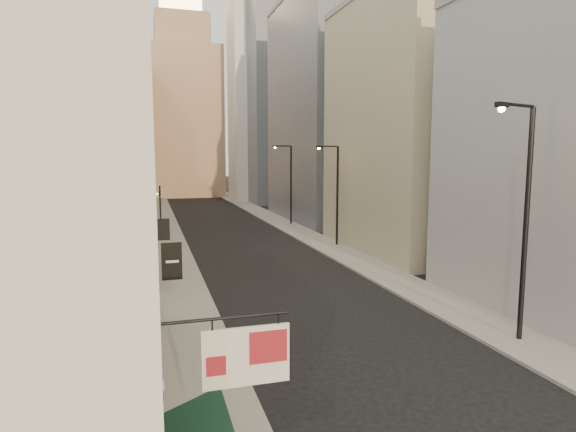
% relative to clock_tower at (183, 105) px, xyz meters
% --- Properties ---
extents(sidewalk_left, '(3.00, 140.00, 0.15)m').
position_rel_clock_tower_xyz_m(sidewalk_left, '(-5.50, -37.00, -17.56)').
color(sidewalk_left, gray).
rests_on(sidewalk_left, ground).
extents(sidewalk_right, '(3.00, 140.00, 0.15)m').
position_rel_clock_tower_xyz_m(sidewalk_right, '(7.50, -37.00, -17.56)').
color(sidewalk_right, gray).
rests_on(sidewalk_right, ground).
extents(near_building_left, '(8.30, 23.04, 12.30)m').
position_rel_clock_tower_xyz_m(near_building_left, '(-9.99, -83.00, -11.61)').
color(near_building_left, brown).
rests_on(near_building_left, ground).
extents(left_bldg_beige, '(8.00, 12.00, 16.00)m').
position_rel_clock_tower_xyz_m(left_bldg_beige, '(-11.00, -66.00, -9.63)').
color(left_bldg_beige, tan).
rests_on(left_bldg_beige, ground).
extents(left_bldg_grey, '(8.00, 16.00, 20.00)m').
position_rel_clock_tower_xyz_m(left_bldg_grey, '(-11.00, -50.00, -7.63)').
color(left_bldg_grey, '#99989D').
rests_on(left_bldg_grey, ground).
extents(left_bldg_tan, '(8.00, 18.00, 17.00)m').
position_rel_clock_tower_xyz_m(left_bldg_tan, '(-11.00, -32.00, -9.13)').
color(left_bldg_tan, tan).
rests_on(left_bldg_tan, ground).
extents(left_bldg_wingrid, '(8.00, 20.00, 24.00)m').
position_rel_clock_tower_xyz_m(left_bldg_wingrid, '(-11.00, -12.00, -5.63)').
color(left_bldg_wingrid, gray).
rests_on(left_bldg_wingrid, ground).
extents(right_bldg_beige, '(8.00, 16.00, 20.00)m').
position_rel_clock_tower_xyz_m(right_bldg_beige, '(13.00, -62.00, -7.63)').
color(right_bldg_beige, tan).
rests_on(right_bldg_beige, ground).
extents(right_bldg_wingrid, '(8.00, 20.00, 26.00)m').
position_rel_clock_tower_xyz_m(right_bldg_wingrid, '(13.00, -42.00, -4.63)').
color(right_bldg_wingrid, gray).
rests_on(right_bldg_wingrid, ground).
extents(highrise, '(21.00, 23.00, 51.20)m').
position_rel_clock_tower_xyz_m(highrise, '(19.00, -14.00, 8.02)').
color(highrise, gray).
rests_on(highrise, ground).
extents(clock_tower, '(14.00, 14.00, 44.90)m').
position_rel_clock_tower_xyz_m(clock_tower, '(0.00, 0.00, 0.00)').
color(clock_tower, tan).
rests_on(clock_tower, ground).
extents(white_tower, '(8.00, 8.00, 41.50)m').
position_rel_clock_tower_xyz_m(white_tower, '(11.00, -14.00, 0.97)').
color(white_tower, silver).
rests_on(white_tower, ground).
extents(streetlamp_near, '(2.47, 0.98, 9.72)m').
position_rel_clock_tower_xyz_m(streetlamp_near, '(7.36, -81.38, -12.08)').
color(streetlamp_near, black).
rests_on(streetlamp_near, ground).
extents(streetlamp_mid, '(2.22, 0.67, 8.59)m').
position_rel_clock_tower_xyz_m(streetlamp_mid, '(8.16, -59.11, -12.73)').
color(streetlamp_mid, black).
rests_on(streetlamp_mid, ground).
extents(streetlamp_far, '(2.31, 0.66, 8.89)m').
position_rel_clock_tower_xyz_m(streetlamp_far, '(8.05, -45.61, -12.56)').
color(streetlamp_far, black).
rests_on(streetlamp_far, ground).
extents(traffic_light_left, '(0.56, 0.45, 5.00)m').
position_rel_clock_tower_xyz_m(traffic_light_left, '(-6.07, -50.62, -14.05)').
color(traffic_light_left, black).
rests_on(traffic_light_left, ground).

